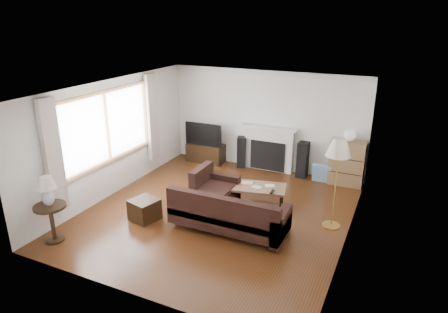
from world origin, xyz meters
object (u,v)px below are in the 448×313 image
at_px(tv_stand, 206,153).
at_px(bookshelf, 347,163).
at_px(floor_lamp, 335,184).
at_px(coffee_table, 258,196).
at_px(side_table, 52,223).
at_px(sectional_sofa, 229,212).

xyz_separation_m(tv_stand, bookshelf, (3.65, 0.03, 0.28)).
bearing_deg(floor_lamp, bookshelf, 92.54).
bearing_deg(tv_stand, bookshelf, 0.53).
height_order(tv_stand, floor_lamp, floor_lamp).
bearing_deg(coffee_table, bookshelf, 40.74).
bearing_deg(floor_lamp, side_table, -149.25).
distance_m(tv_stand, side_table, 4.69).
bearing_deg(bookshelf, coffee_table, -127.58).
bearing_deg(side_table, coffee_table, 45.19).
xyz_separation_m(sectional_sofa, coffee_table, (0.13, 1.15, -0.15)).
bearing_deg(side_table, sectional_sofa, 31.77).
bearing_deg(bookshelf, floor_lamp, -87.46).
relative_size(sectional_sofa, coffee_table, 2.05).
bearing_deg(side_table, floor_lamp, 30.75).
bearing_deg(coffee_table, side_table, -146.49).
bearing_deg(tv_stand, coffee_table, -40.61).
bearing_deg(side_table, bookshelf, 47.94).
distance_m(floor_lamp, side_table, 5.06).
relative_size(tv_stand, bookshelf, 0.93).
height_order(bookshelf, floor_lamp, floor_lamp).
distance_m(tv_stand, floor_lamp, 4.33).
distance_m(tv_stand, bookshelf, 3.66).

